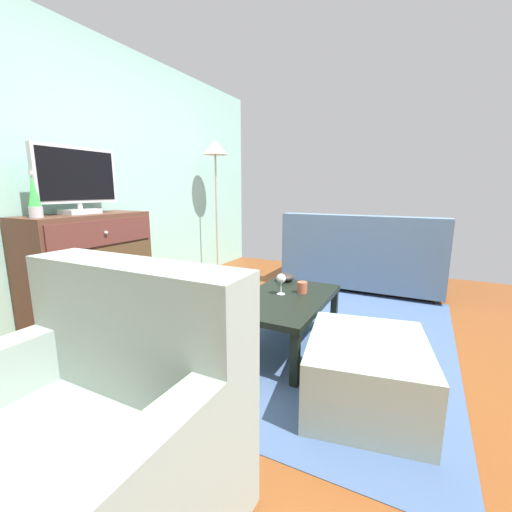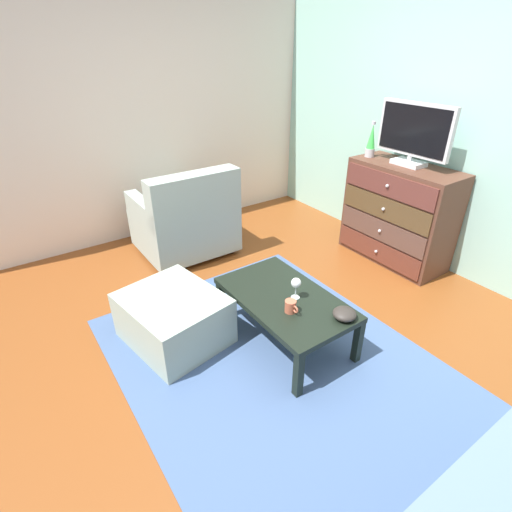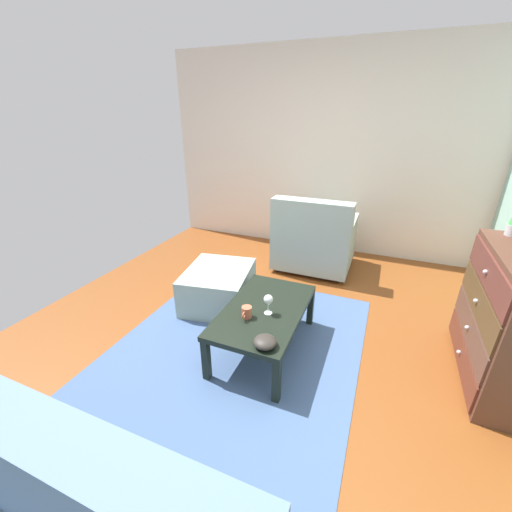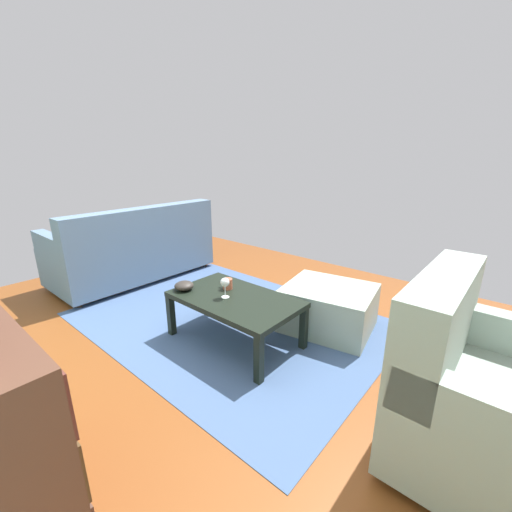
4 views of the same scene
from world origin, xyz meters
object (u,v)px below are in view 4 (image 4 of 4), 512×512
at_px(mug, 227,284).
at_px(bowl_decorative, 184,286).
at_px(couch_large, 135,250).
at_px(ottoman, 328,308).
at_px(coffee_table, 234,302).
at_px(armchair, 485,397).
at_px(wine_glass, 225,283).

bearing_deg(mug, bowl_decorative, 43.96).
distance_m(couch_large, ottoman, 2.34).
bearing_deg(coffee_table, armchair, 179.45).
xyz_separation_m(wine_glass, armchair, (-1.65, -0.03, -0.13)).
distance_m(coffee_table, armchair, 1.60).
bearing_deg(mug, ottoman, -136.60).
relative_size(couch_large, armchair, 1.95).
xyz_separation_m(coffee_table, wine_glass, (0.05, 0.05, 0.16)).
height_order(coffee_table, bowl_decorative, bowl_decorative).
bearing_deg(bowl_decorative, coffee_table, -158.84).
distance_m(couch_large, armchair, 3.46).
bearing_deg(bowl_decorative, mug, -136.04).
bearing_deg(armchair, coffee_table, -0.55).
height_order(coffee_table, couch_large, couch_large).
height_order(mug, ottoman, mug).
relative_size(armchair, ottoman, 1.28).
relative_size(coffee_table, wine_glass, 6.28).
bearing_deg(ottoman, bowl_decorative, 43.57).
relative_size(bowl_decorative, couch_large, 0.09).
distance_m(wine_glass, mug, 0.18).
relative_size(coffee_table, ottoman, 1.41).
xyz_separation_m(wine_glass, couch_large, (1.80, -0.29, -0.15)).
bearing_deg(wine_glass, coffee_table, -137.61).
distance_m(mug, bowl_decorative, 0.35).
relative_size(wine_glass, bowl_decorative, 1.03).
height_order(bowl_decorative, couch_large, couch_large).
distance_m(coffee_table, ottoman, 0.81).
relative_size(wine_glass, mug, 1.38).
distance_m(wine_glass, armchair, 1.66).
bearing_deg(coffee_table, mug, -28.14).
bearing_deg(couch_large, armchair, 175.68).
relative_size(wine_glass, couch_large, 0.09).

